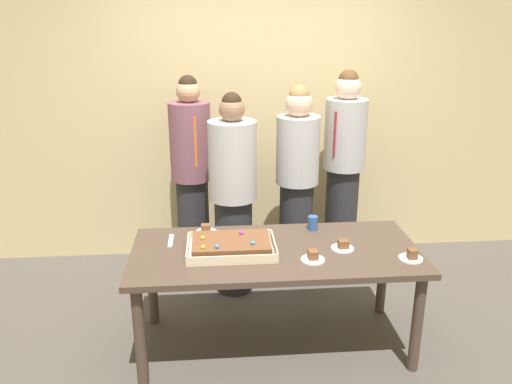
% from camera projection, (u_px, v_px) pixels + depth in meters
% --- Properties ---
extents(ground_plane, '(12.00, 12.00, 0.00)m').
position_uv_depth(ground_plane, '(274.00, 343.00, 3.63)').
color(ground_plane, '#4C4742').
extents(interior_back_panel, '(8.00, 0.12, 3.00)m').
position_uv_depth(interior_back_panel, '(255.00, 94.00, 4.65)').
color(interior_back_panel, '#CCB784').
rests_on(interior_back_panel, ground_plane).
extents(party_table, '(1.88, 0.85, 0.72)m').
position_uv_depth(party_table, '(275.00, 261.00, 3.42)').
color(party_table, '#47382D').
rests_on(party_table, ground_plane).
extents(sheet_cake, '(0.57, 0.40, 0.10)m').
position_uv_depth(sheet_cake, '(231.00, 246.00, 3.36)').
color(sheet_cake, beige).
rests_on(sheet_cake, party_table).
extents(plated_slice_near_left, '(0.15, 0.15, 0.07)m').
position_uv_depth(plated_slice_near_left, '(411.00, 256.00, 3.25)').
color(plated_slice_near_left, white).
rests_on(plated_slice_near_left, party_table).
extents(plated_slice_near_right, '(0.15, 0.15, 0.06)m').
position_uv_depth(plated_slice_near_right, '(313.00, 257.00, 3.24)').
color(plated_slice_near_right, white).
rests_on(plated_slice_near_right, party_table).
extents(plated_slice_far_left, '(0.15, 0.15, 0.06)m').
position_uv_depth(plated_slice_far_left, '(343.00, 246.00, 3.39)').
color(plated_slice_far_left, white).
rests_on(plated_slice_far_left, party_table).
extents(plated_slice_far_right, '(0.15, 0.15, 0.06)m').
position_uv_depth(plated_slice_far_right, '(206.00, 230.00, 3.64)').
color(plated_slice_far_right, white).
rests_on(plated_slice_far_right, party_table).
extents(drink_cup_nearest, '(0.07, 0.07, 0.10)m').
position_uv_depth(drink_cup_nearest, '(313.00, 223.00, 3.69)').
color(drink_cup_nearest, '#2D5199').
rests_on(drink_cup_nearest, party_table).
extents(cake_server_utensil, '(0.03, 0.20, 0.01)m').
position_uv_depth(cake_server_utensil, '(171.00, 241.00, 3.52)').
color(cake_server_utensil, silver).
rests_on(cake_server_utensil, party_table).
extents(person_serving_front, '(0.34, 0.34, 1.72)m').
position_uv_depth(person_serving_front, '(192.00, 175.00, 4.39)').
color(person_serving_front, '#28282D').
rests_on(person_serving_front, ground_plane).
extents(person_green_shirt_behind, '(0.38, 0.38, 1.64)m').
position_uv_depth(person_green_shirt_behind, '(233.00, 194.00, 4.09)').
color(person_green_shirt_behind, '#28282D').
rests_on(person_green_shirt_behind, ground_plane).
extents(person_striped_tie_right, '(0.35, 0.35, 1.76)m').
position_uv_depth(person_striped_tie_right, '(344.00, 169.00, 4.48)').
color(person_striped_tie_right, '#28282D').
rests_on(person_striped_tie_right, ground_plane).
extents(person_far_right_suit, '(0.35, 0.35, 1.66)m').
position_uv_depth(person_far_right_suit, '(297.00, 183.00, 4.27)').
color(person_far_right_suit, '#28282D').
rests_on(person_far_right_suit, ground_plane).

